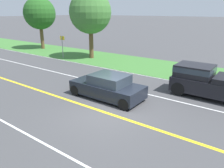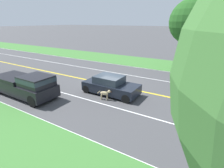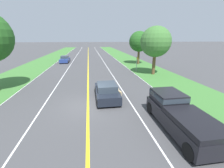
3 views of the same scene
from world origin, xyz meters
TOP-DOWN VIEW (x-y plane):
  - ground_plane at (0.00, 0.00)m, footprint 400.00×400.00m
  - centre_divider_line at (0.00, 0.00)m, footprint 0.18×160.00m
  - lane_edge_line_right at (7.00, 0.00)m, footprint 0.14×160.00m
  - lane_dash_same_dir at (3.50, 0.00)m, footprint 0.10×160.00m
  - lane_dash_oncoming at (-3.50, 0.00)m, footprint 0.10×160.00m
  - grass_verge_right at (10.00, 0.00)m, footprint 6.00×160.00m
  - ego_car at (1.66, 1.15)m, footprint 1.93×4.28m
  - dog at (2.82, 1.42)m, footprint 0.42×1.05m
  - pickup_truck at (5.32, -3.92)m, footprint 2.02×5.48m
  - oncoming_car at (-5.04, 23.10)m, footprint 1.82×4.42m
  - roadside_tree_right_near at (9.53, 9.33)m, footprint 4.25×4.25m
  - roadside_tree_right_far at (10.27, 18.60)m, footprint 4.00×4.00m
  - street_sign at (7.75, 11.79)m, footprint 0.11×0.64m

SIDE VIEW (x-z plane):
  - ground_plane at x=0.00m, z-range 0.00..0.00m
  - centre_divider_line at x=0.00m, z-range 0.00..0.01m
  - lane_edge_line_right at x=7.00m, z-range 0.00..0.01m
  - lane_dash_same_dir at x=3.50m, z-range 0.00..0.01m
  - lane_dash_oncoming at x=-3.50m, z-range 0.00..0.01m
  - grass_verge_right at x=10.00m, z-range 0.00..0.03m
  - dog at x=2.82m, z-range 0.10..0.89m
  - ego_car at x=1.66m, z-range -0.05..1.36m
  - oncoming_car at x=-5.04m, z-range -0.05..1.38m
  - pickup_truck at x=5.32m, z-range 0.02..1.80m
  - street_sign at x=7.75m, z-range 0.31..2.68m
  - roadside_tree_right_far at x=10.27m, z-range 1.22..7.73m
  - roadside_tree_right_near at x=9.53m, z-range 1.25..8.04m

